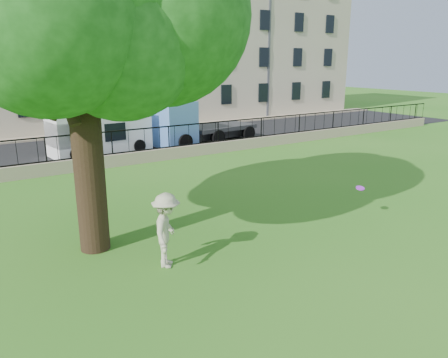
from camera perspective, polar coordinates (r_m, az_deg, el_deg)
ground at (r=11.62m, az=6.35°, el=-10.08°), size 120.00×120.00×0.00m
retaining_wall at (r=21.65m, az=-14.28°, el=2.37°), size 50.00×0.40×0.60m
iron_railing at (r=21.48m, az=-14.42°, el=4.59°), size 50.00×0.05×1.13m
street at (r=26.11m, az=-17.69°, el=3.61°), size 60.00×9.00×0.01m
sidewalk at (r=31.07m, az=-20.39°, el=5.25°), size 60.00×1.40×0.12m
building_row at (r=36.28m, az=-23.63°, el=17.16°), size 56.40×10.40×13.80m
man at (r=10.81m, az=-7.50°, el=-6.67°), size 1.28×1.40×1.88m
frisbee at (r=14.35m, az=17.36°, el=-1.14°), size 0.33×0.32×0.12m
white_van at (r=24.84m, az=-15.85°, el=5.77°), size 5.44×2.57×2.21m
blue_truck at (r=27.07m, az=-2.58°, el=7.57°), size 6.57×2.88×2.67m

